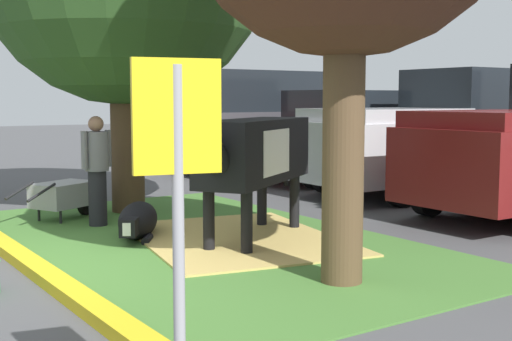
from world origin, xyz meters
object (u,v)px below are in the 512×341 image
object	(u,v)px
wheelbarrow	(65,195)
parking_sign	(178,182)
cow_holstein	(252,152)
sedan_silver	(341,137)
person_handler	(97,168)
pickup_truck_black	(433,136)
suv_dark_grey	(259,121)
calf_lying	(138,221)

from	to	relation	value
wheelbarrow	parking_sign	bearing A→B (deg)	-14.04
cow_holstein	sedan_silver	size ratio (longest dim) A/B	0.63
cow_holstein	person_handler	xyz separation A→B (m)	(-2.12, -1.25, -0.31)
wheelbarrow	sedan_silver	bearing A→B (deg)	102.69
cow_holstein	pickup_truck_black	world-z (taller)	pickup_truck_black
pickup_truck_black	suv_dark_grey	bearing A→B (deg)	-173.55
cow_holstein	calf_lying	bearing A→B (deg)	-132.16
person_handler	wheelbarrow	distance (m)	0.94
cow_holstein	calf_lying	distance (m)	1.78
sedan_silver	person_handler	bearing A→B (deg)	-70.66
suv_dark_grey	pickup_truck_black	bearing A→B (deg)	6.45
person_handler	parking_sign	xyz separation A→B (m)	(6.34, -2.00, 0.58)
suv_dark_grey	calf_lying	bearing A→B (deg)	-44.97
calf_lying	sedan_silver	bearing A→B (deg)	117.79
calf_lying	wheelbarrow	bearing A→B (deg)	-169.89
wheelbarrow	parking_sign	distance (m)	7.42
calf_lying	sedan_silver	size ratio (longest dim) A/B	0.28
wheelbarrow	suv_dark_grey	distance (m)	7.73
cow_holstein	parking_sign	size ratio (longest dim) A/B	1.37
suv_dark_grey	cow_holstein	bearing A→B (deg)	-34.89
person_handler	parking_sign	size ratio (longest dim) A/B	0.78
calf_lying	sedan_silver	distance (m)	7.39
wheelbarrow	pickup_truck_black	size ratio (longest dim) A/B	0.29
person_handler	wheelbarrow	size ratio (longest dim) A/B	1.03
sedan_silver	pickup_truck_black	size ratio (longest dim) A/B	0.82
cow_holstein	wheelbarrow	bearing A→B (deg)	-153.29
cow_holstein	wheelbarrow	distance (m)	3.35
sedan_silver	pickup_truck_black	world-z (taller)	pickup_truck_black
calf_lying	wheelbarrow	distance (m)	1.92
suv_dark_grey	pickup_truck_black	distance (m)	5.24
wheelbarrow	sedan_silver	xyz separation A→B (m)	(-1.54, 6.84, 0.60)
suv_dark_grey	pickup_truck_black	xyz separation A→B (m)	(5.20, 0.59, -0.16)
person_handler	parking_sign	bearing A→B (deg)	-17.48
calf_lying	sedan_silver	world-z (taller)	sedan_silver
pickup_truck_black	wheelbarrow	bearing A→B (deg)	-98.05
cow_holstein	sedan_silver	bearing A→B (deg)	129.60
cow_holstein	suv_dark_grey	world-z (taller)	suv_dark_grey
sedan_silver	calf_lying	bearing A→B (deg)	-62.21
calf_lying	person_handler	bearing A→B (deg)	-173.64
person_handler	pickup_truck_black	xyz separation A→B (m)	(0.21, 6.80, 0.26)
cow_holstein	sedan_silver	distance (m)	6.98
cow_holstein	parking_sign	distance (m)	5.33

